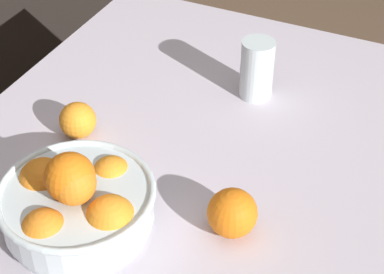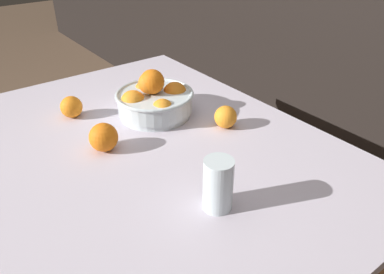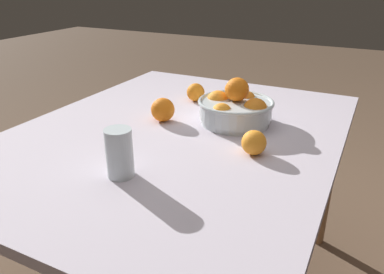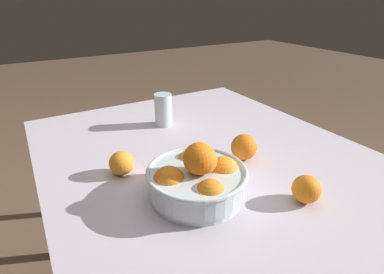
{
  "view_description": "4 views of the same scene",
  "coord_description": "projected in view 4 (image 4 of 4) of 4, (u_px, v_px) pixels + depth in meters",
  "views": [
    {
      "loc": [
        -0.73,
        -0.33,
        1.51
      ],
      "look_at": [
        0.07,
        0.05,
        0.78
      ],
      "focal_mm": 60.0,
      "sensor_mm": 36.0,
      "label": 1
    },
    {
      "loc": [
        0.82,
        -0.43,
        1.31
      ],
      "look_at": [
        0.1,
        0.11,
        0.76
      ],
      "focal_mm": 35.0,
      "sensor_mm": 36.0,
      "label": 2
    },
    {
      "loc": [
        0.99,
        0.55,
        1.2
      ],
      "look_at": [
        0.1,
        0.11,
        0.76
      ],
      "focal_mm": 35.0,
      "sensor_mm": 36.0,
      "label": 3
    },
    {
      "loc": [
        -0.69,
        0.48,
        1.2
      ],
      "look_at": [
        0.06,
        0.04,
        0.78
      ],
      "focal_mm": 28.0,
      "sensor_mm": 36.0,
      "label": 4
    }
  ],
  "objects": [
    {
      "name": "dining_table",
      "position": [
        211.0,
        176.0,
        0.99
      ],
      "size": [
        1.29,
        1.01,
        0.72
      ],
      "color": "silver",
      "rests_on": "ground_plane"
    },
    {
      "name": "fruit_bowl",
      "position": [
        197.0,
        179.0,
        0.75
      ],
      "size": [
        0.26,
        0.26,
        0.16
      ],
      "color": "silver",
      "rests_on": "dining_table"
    },
    {
      "name": "juice_glass",
      "position": [
        163.0,
        112.0,
        1.18
      ],
      "size": [
        0.07,
        0.07,
        0.13
      ],
      "color": "#F4A314",
      "rests_on": "dining_table"
    },
    {
      "name": "orange_loose_near_bowl",
      "position": [
        306.0,
        189.0,
        0.75
      ],
      "size": [
        0.07,
        0.07,
        0.07
      ],
      "primitive_type": "sphere",
      "color": "orange",
      "rests_on": "dining_table"
    },
    {
      "name": "orange_loose_front",
      "position": [
        244.0,
        147.0,
        0.94
      ],
      "size": [
        0.08,
        0.08,
        0.08
      ],
      "primitive_type": "sphere",
      "color": "orange",
      "rests_on": "dining_table"
    },
    {
      "name": "orange_loose_aside",
      "position": [
        121.0,
        163.0,
        0.86
      ],
      "size": [
        0.07,
        0.07,
        0.07
      ],
      "primitive_type": "sphere",
      "color": "orange",
      "rests_on": "dining_table"
    }
  ]
}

